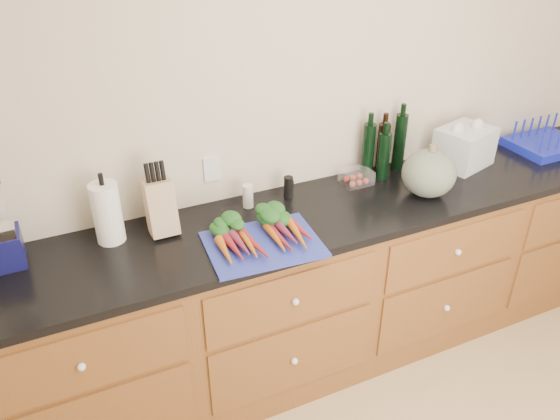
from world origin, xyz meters
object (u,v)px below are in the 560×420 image
cutting_board (263,244)px  squash (429,173)px  tomato_box (356,177)px  dish_rack (546,142)px  paper_towel (107,213)px  carrots (259,233)px  knife_block (160,207)px

cutting_board → squash: (0.93, 0.08, 0.11)m
tomato_box → dish_rack: size_ratio=0.38×
cutting_board → tomato_box: bearing=26.1°
paper_towel → dish_rack: 2.52m
cutting_board → tomato_box: 0.75m
carrots → cutting_board: bearing=-90.0°
knife_block → cutting_board: bearing=-39.6°
squash → paper_towel: 1.54m
carrots → squash: (0.93, 0.03, 0.08)m
cutting_board → squash: size_ratio=1.82×
squash → tomato_box: size_ratio=1.74×
cutting_board → knife_block: size_ratio=1.98×
cutting_board → knife_block: knife_block is taller
paper_towel → tomato_box: (1.26, 0.01, -0.10)m
carrots → paper_towel: paper_towel is taller
tomato_box → knife_block: bearing=-178.3°
squash → tomato_box: squash is taller
squash → cutting_board: bearing=-175.2°
paper_towel → dish_rack: size_ratio=0.68×
squash → paper_towel: size_ratio=0.97×
cutting_board → paper_towel: paper_towel is taller
squash → paper_towel: bearing=170.9°
carrots → paper_towel: bearing=155.1°
carrots → tomato_box: bearing=22.7°
tomato_box → carrots: bearing=-157.3°
carrots → dish_rack: (1.93, 0.19, 0.00)m
paper_towel → carrots: bearing=-24.9°
tomato_box → dish_rack: 1.26m
paper_towel → tomato_box: bearing=0.5°
tomato_box → cutting_board: bearing=-153.9°
knife_block → dish_rack: bearing=-1.5°
paper_towel → knife_block: bearing=-5.1°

